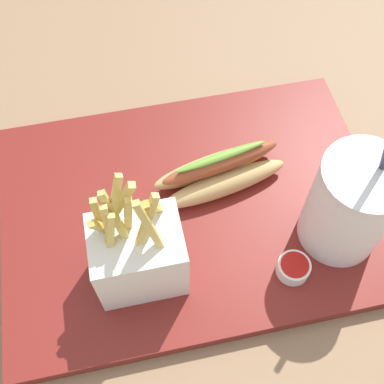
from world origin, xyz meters
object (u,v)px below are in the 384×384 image
object	(u,v)px
soda_cup	(351,205)
ketchup_cup_1	(294,267)
fries_basket	(138,254)
hot_dog_1	(220,172)

from	to	relation	value
soda_cup	ketchup_cup_1	bearing A→B (deg)	-150.97
fries_basket	hot_dog_1	world-z (taller)	fries_basket
hot_dog_1	ketchup_cup_1	bearing A→B (deg)	-68.65
soda_cup	ketchup_cup_1	world-z (taller)	soda_cup
soda_cup	hot_dog_1	xyz separation A→B (m)	(-0.12, 0.10, -0.04)
soda_cup	hot_dog_1	size ratio (longest dim) A/B	1.18
soda_cup	ketchup_cup_1	size ratio (longest dim) A/B	5.40
soda_cup	ketchup_cup_1	distance (m)	0.10
soda_cup	hot_dog_1	world-z (taller)	soda_cup
hot_dog_1	ketchup_cup_1	size ratio (longest dim) A/B	4.58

